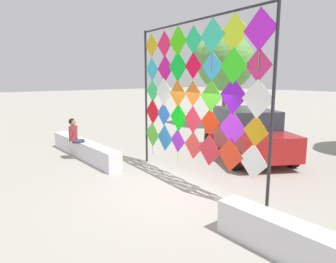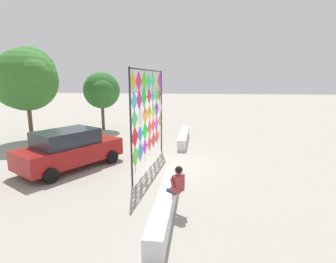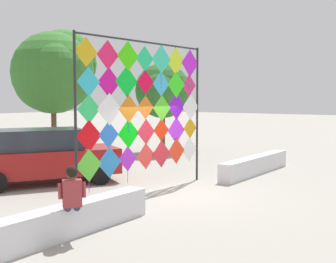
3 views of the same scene
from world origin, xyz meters
name	(u,v)px [view 2 (image 2 of 3)]	position (x,y,z in m)	size (l,w,h in m)	color
ground	(173,164)	(0.00, 0.00, 0.00)	(120.00, 120.00, 0.00)	#9E998E
plaza_ledge_left	(166,203)	(-4.55, -0.22, 0.32)	(4.77, 0.47, 0.63)	silver
plaza_ledge_right	(184,137)	(4.55, -0.22, 0.32)	(4.77, 0.47, 0.63)	silver
kite_display_rack	(149,110)	(-0.17, 1.10, 2.57)	(5.11, 0.46, 4.39)	#232328
seated_vendor	(176,185)	(-4.49, -0.50, 0.87)	(0.68, 0.71, 1.48)	navy
parked_car	(70,149)	(-1.03, 4.58, 0.89)	(4.89, 3.96, 1.76)	maroon
tree_far_right	(26,78)	(3.72, 9.61, 3.99)	(4.36, 3.79, 6.01)	brown
tree_broadleaf	(102,91)	(7.64, 6.23, 3.07)	(2.97, 2.76, 4.48)	brown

